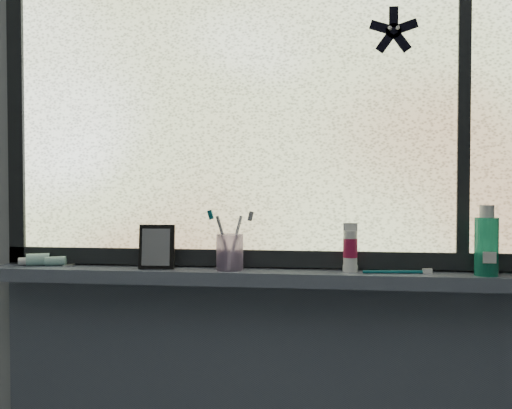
{
  "coord_description": "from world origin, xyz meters",
  "views": [
    {
      "loc": [
        0.22,
        -0.44,
        1.27
      ],
      "look_at": [
        0.03,
        1.05,
        1.22
      ],
      "focal_mm": 40.0,
      "sensor_mm": 36.0,
      "label": 1
    }
  ],
  "objects_px": {
    "toothbrush_cup": "(230,252)",
    "mouthwash_bottle": "(487,240)",
    "cream_tube": "(350,246)",
    "vanity_mirror": "(157,247)"
  },
  "relations": [
    {
      "from": "toothbrush_cup",
      "to": "mouthwash_bottle",
      "type": "xyz_separation_m",
      "value": [
        0.73,
        -0.01,
        0.05
      ]
    },
    {
      "from": "toothbrush_cup",
      "to": "mouthwash_bottle",
      "type": "relative_size",
      "value": 0.65
    },
    {
      "from": "toothbrush_cup",
      "to": "cream_tube",
      "type": "bearing_deg",
      "value": 1.91
    },
    {
      "from": "vanity_mirror",
      "to": "mouthwash_bottle",
      "type": "xyz_separation_m",
      "value": [
        0.95,
        -0.01,
        0.03
      ]
    },
    {
      "from": "cream_tube",
      "to": "toothbrush_cup",
      "type": "bearing_deg",
      "value": -178.09
    },
    {
      "from": "toothbrush_cup",
      "to": "cream_tube",
      "type": "xyz_separation_m",
      "value": [
        0.35,
        0.01,
        0.02
      ]
    },
    {
      "from": "cream_tube",
      "to": "mouthwash_bottle",
      "type": "bearing_deg",
      "value": -3.68
    },
    {
      "from": "mouthwash_bottle",
      "to": "cream_tube",
      "type": "distance_m",
      "value": 0.37
    },
    {
      "from": "mouthwash_bottle",
      "to": "cream_tube",
      "type": "xyz_separation_m",
      "value": [
        -0.37,
        0.02,
        -0.02
      ]
    },
    {
      "from": "vanity_mirror",
      "to": "cream_tube",
      "type": "xyz_separation_m",
      "value": [
        0.58,
        0.02,
        0.01
      ]
    }
  ]
}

